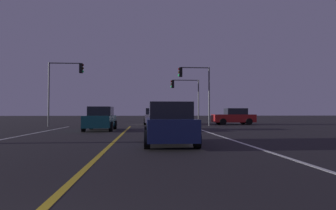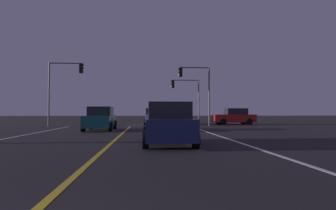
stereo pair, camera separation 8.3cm
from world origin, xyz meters
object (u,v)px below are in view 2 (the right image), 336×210
(traffic_light_near_right, at_px, (195,82))
(traffic_light_near_left, at_px, (65,79))
(car_ahead_far, at_px, (154,117))
(car_oncoming, at_px, (100,119))
(car_lead_same_lane, at_px, (168,124))
(car_crossing_side, at_px, (234,117))
(traffic_light_far_right, at_px, (185,91))

(traffic_light_near_right, xyz_separation_m, traffic_light_near_left, (-12.02, 0.00, 0.19))
(car_ahead_far, relative_size, traffic_light_near_left, 0.73)
(car_oncoming, bearing_deg, traffic_light_near_right, 127.68)
(car_lead_same_lane, height_order, car_crossing_side, same)
(car_ahead_far, relative_size, traffic_light_near_right, 0.77)
(car_crossing_side, bearing_deg, traffic_light_near_right, 27.25)
(traffic_light_near_right, height_order, traffic_light_far_right, traffic_light_near_right)
(car_lead_same_lane, distance_m, car_crossing_side, 19.58)
(car_oncoming, distance_m, traffic_light_near_left, 8.15)
(car_oncoming, relative_size, traffic_light_far_right, 0.86)
(car_oncoming, distance_m, car_ahead_far, 10.23)
(traffic_light_far_right, bearing_deg, car_ahead_far, 30.94)
(car_crossing_side, relative_size, traffic_light_near_left, 0.73)
(car_lead_same_lane, bearing_deg, traffic_light_far_right, -9.49)
(car_crossing_side, xyz_separation_m, traffic_light_far_right, (-4.73, 3.16, 2.93))
(car_lead_same_lane, relative_size, traffic_light_near_left, 0.73)
(car_oncoming, relative_size, traffic_light_near_right, 0.77)
(car_lead_same_lane, xyz_separation_m, traffic_light_near_right, (3.69, 15.42, 3.32))
(car_oncoming, xyz_separation_m, traffic_light_far_right, (7.67, 11.57, 2.93))
(car_ahead_far, bearing_deg, car_oncoming, 156.71)
(car_oncoming, bearing_deg, car_crossing_side, 124.14)
(car_lead_same_lane, height_order, traffic_light_far_right, traffic_light_far_right)
(traffic_light_near_right, bearing_deg, car_crossing_side, -152.75)
(car_lead_same_lane, height_order, traffic_light_near_right, traffic_light_near_right)
(car_oncoming, xyz_separation_m, traffic_light_near_right, (7.86, 6.07, 3.32))
(car_oncoming, relative_size, traffic_light_near_left, 0.73)
(car_oncoming, height_order, car_ahead_far, same)
(car_lead_same_lane, height_order, car_ahead_far, same)
(car_crossing_side, xyz_separation_m, traffic_light_near_left, (-16.57, -2.34, 3.51))
(traffic_light_near_left, bearing_deg, car_ahead_far, 22.06)
(car_crossing_side, distance_m, traffic_light_far_right, 6.40)
(traffic_light_near_left, bearing_deg, traffic_light_near_right, 0.00)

